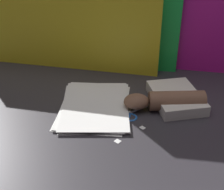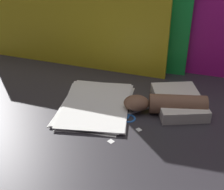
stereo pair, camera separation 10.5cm
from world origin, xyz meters
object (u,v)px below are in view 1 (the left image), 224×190
(book_closed, at_px, (176,98))
(scissors, at_px, (130,112))
(hand_forearm, at_px, (166,101))
(paper_stack, at_px, (95,106))

(book_closed, distance_m, scissors, 0.18)
(book_closed, height_order, scissors, book_closed)
(scissors, distance_m, hand_forearm, 0.13)
(paper_stack, distance_m, hand_forearm, 0.25)
(scissors, bearing_deg, paper_stack, 165.53)
(scissors, height_order, hand_forearm, hand_forearm)
(paper_stack, height_order, hand_forearm, hand_forearm)
(paper_stack, xyz_separation_m, book_closed, (0.29, 0.04, 0.01))
(book_closed, distance_m, hand_forearm, 0.06)
(book_closed, relative_size, hand_forearm, 0.88)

